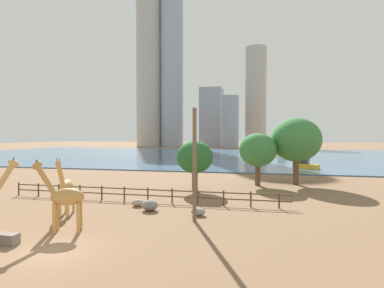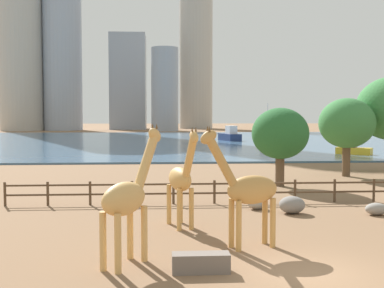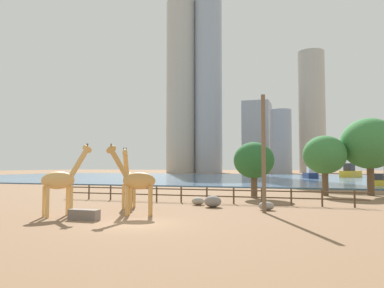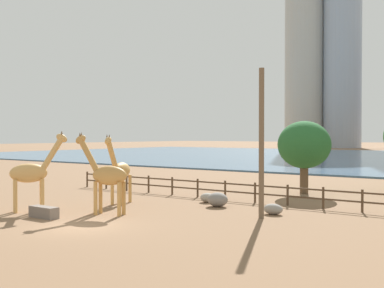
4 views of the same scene
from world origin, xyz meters
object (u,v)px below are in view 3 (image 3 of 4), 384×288
Objects in this scene: boat_ferry at (310,174)px; boat_tug at (382,182)px; giraffe_young at (61,180)px; tree_left_large at (370,144)px; boulder_by_pole at (213,201)px; giraffe_companion at (129,179)px; boulder_near_fence at (266,206)px; tree_right_tall at (325,155)px; tree_center_broad at (254,161)px; boulder_small at (198,201)px; boat_sailboat at (350,172)px; utility_pole at (264,153)px; feeding_trough at (84,215)px; giraffe_tall at (136,181)px.

boat_ferry is 1.62× the size of boat_tug.
giraffe_young is 31.43m from tree_left_large.
boulder_by_pole is 0.19× the size of boat_ferry.
boulder_near_fence is (9.68, 2.00, -1.81)m from giraffe_companion.
giraffe_companion is 0.96× the size of giraffe_young.
tree_right_tall is (13.99, 16.84, 2.13)m from giraffe_companion.
boat_tug reaches higher than boulder_by_pole.
boat_ferry is (4.76, 56.72, -2.47)m from tree_center_broad.
giraffe_companion is at bearing -129.71° from tree_right_tall.
boulder_by_pole is 0.16× the size of tree_left_large.
boulder_by_pole is 1.92m from boulder_small.
boulder_near_fence is 80.74m from boat_sailboat.
utility_pole is at bearing 75.99° from giraffe_companion.
boulder_small is at bearing -134.37° from tree_left_large.
boulder_by_pole is 10.17m from feeding_trough.
tree_left_large is (8.81, 17.98, 1.50)m from utility_pole.
boat_tug reaches higher than boulder_small.
tree_center_broad is at bearing -85.10° from boat_tug.
boat_sailboat is at bearing 78.11° from tree_center_broad.
boulder_near_fence is 0.18× the size of tree_right_tall.
boulder_near_fence is 0.85× the size of boulder_by_pole.
giraffe_tall reaches higher than boat_tug.
giraffe_companion reaches higher than boulder_small.
boulder_near_fence is 0.16× the size of boat_ferry.
tree_left_large reaches higher than boulder_by_pole.
boat_tug is at bearing 77.62° from tree_left_large.
feeding_trough is 0.22× the size of tree_left_large.
tree_left_large is at bearing 63.90° from utility_pole.
tree_center_broad is at bearing 161.46° from boat_ferry.
tree_left_large is at bearing 173.56° from boat_ferry.
giraffe_young is at bearing 3.12° from giraffe_tall.
boat_sailboat is at bearing 81.18° from boulder_near_fence.
boulder_by_pole is at bearing 160.66° from boat_ferry.
utility_pole is 11.60m from tree_center_broad.
utility_pole is 7.94× the size of boulder_small.
utility_pole is 1.90× the size of boat_tug.
tree_right_tall is at bearing -76.74° from boat_tug.
boat_tug is at bearing 1.29° from giraffe_young.
giraffe_tall is at bearing -168.07° from boat_sailboat.
boulder_by_pole is (3.34, 6.04, -1.73)m from giraffe_tall.
tree_right_tall is at bearing 36.67° from tree_center_broad.
boat_sailboat reaches higher than boulder_small.
giraffe_tall is 72.68m from boat_ferry.
utility_pole is (11.68, 5.62, 1.73)m from giraffe_young.
boat_ferry is at bearing 152.79° from giraffe_companion.
giraffe_young is 75.03m from boat_ferry.
giraffe_tall is at bearing -80.07° from boat_tug.
tree_right_tall is at bearing -162.09° from boat_sailboat.
boat_ferry is (-6.42, 50.09, -4.29)m from tree_left_large.
tree_left_large is 1.50× the size of tree_center_broad.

